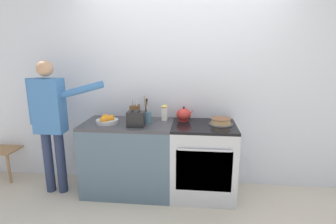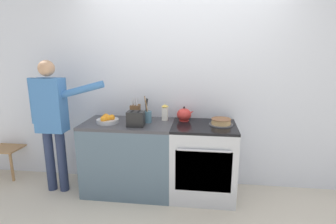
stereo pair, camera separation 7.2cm
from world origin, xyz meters
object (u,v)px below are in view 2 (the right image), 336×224
Objects in this scene: milk_carton at (165,113)px; person_baker at (52,116)px; layer_cake at (221,122)px; toaster at (136,119)px; stove_range at (203,161)px; fruit_bowl at (107,120)px; dining_chair at (11,142)px; tea_kettle at (184,115)px; knife_block at (135,112)px; utensil_crock at (147,116)px.

milk_carton is 1.35m from person_baker.
layer_cake is 1.35× the size of toaster.
stove_range is 1.24m from fruit_bowl.
dining_chair is at bearing 168.17° from fruit_bowl.
knife_block is (-0.59, -0.08, 0.03)m from tea_kettle.
person_baker is 1.10m from dining_chair.
stove_range is at bearing -18.90° from milk_carton.
toaster is at bearing -149.24° from tea_kettle.
knife_block is 0.35× the size of dining_chair.
milk_carton reaches higher than dining_chair.
layer_cake is 1.04m from knife_block.
stove_range is at bearing 3.01° from fruit_bowl.
toaster is 0.25× the size of dining_chair.
milk_carton is at bearing 168.95° from layer_cake.
knife_block is at bearing 173.27° from stove_range.
layer_cake is at bearing -3.66° from knife_block.
toaster is (-0.97, -0.17, 0.05)m from layer_cake.
layer_cake is 0.97× the size of knife_block.
dining_chair is at bearing 142.91° from person_baker.
dining_chair is at bearing 177.84° from tea_kettle.
tea_kettle is at bearing 7.27° from knife_block.
dining_chair is (-2.03, 0.23, -0.50)m from utensil_crock.
tea_kettle is 1.06× the size of toaster.
tea_kettle is 0.93m from fruit_bowl.
utensil_crock reaches higher than toaster.
layer_cake is 1.34m from fruit_bowl.
stove_range is 3.41× the size of fruit_bowl.
utensil_crock reaches higher than tea_kettle.
toaster reaches higher than stove_range.
utensil_crock is (-0.87, 0.00, 0.04)m from layer_cake.
layer_cake is at bearing 9.67° from stove_range.
person_baker is (-2.00, -0.15, 0.05)m from layer_cake.
layer_cake is 1.39× the size of milk_carton.
milk_carton is at bearing 34.03° from utensil_crock.
tea_kettle is 0.27× the size of dining_chair.
fruit_bowl is at bearing -176.02° from layer_cake.
stove_range is 2.75× the size of utensil_crock.
fruit_bowl is (-0.46, -0.09, -0.04)m from utensil_crock.
utensil_crock is 0.39× the size of dining_chair.
tea_kettle is 0.76× the size of knife_block.
knife_block reaches higher than layer_cake.
milk_carton reaches higher than layer_cake.
knife_block is at bearing 13.65° from dining_chair.
layer_cake is at bearing -17.96° from tea_kettle.
fruit_bowl is at bearing -176.99° from stove_range.
stove_range is at bearing 13.17° from dining_chair.
toaster is 1.03m from person_baker.
tea_kettle reaches higher than layer_cake.
fruit_bowl is (-1.14, -0.06, 0.48)m from stove_range.
knife_block is 1.94m from dining_chair.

